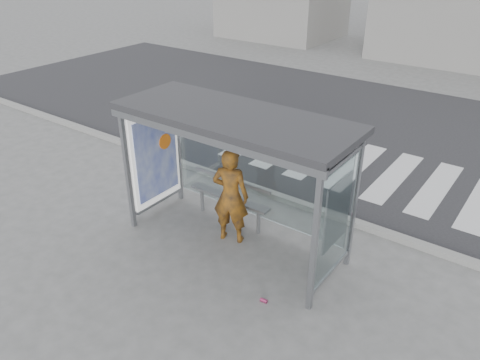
# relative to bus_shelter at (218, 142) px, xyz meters

# --- Properties ---
(ground) EXTENTS (80.00, 80.00, 0.00)m
(ground) POSITION_rel_bus_shelter_xyz_m (0.37, -0.06, -1.98)
(ground) COLOR slate
(ground) RESTS_ON ground
(road) EXTENTS (30.00, 10.00, 0.01)m
(road) POSITION_rel_bus_shelter_xyz_m (0.37, 6.94, -1.98)
(road) COLOR #252528
(road) RESTS_ON ground
(curb) EXTENTS (30.00, 0.18, 0.12)m
(curb) POSITION_rel_bus_shelter_xyz_m (0.37, 1.89, -1.92)
(curb) COLOR gray
(curb) RESTS_ON ground
(crosswalk) EXTENTS (6.55, 3.00, 0.00)m
(crosswalk) POSITION_rel_bus_shelter_xyz_m (0.87, 4.44, -1.98)
(crosswalk) COLOR silver
(crosswalk) RESTS_ON ground
(bus_shelter) EXTENTS (4.25, 1.65, 2.62)m
(bus_shelter) POSITION_rel_bus_shelter_xyz_m (0.00, 0.00, 0.00)
(bus_shelter) COLOR gray
(bus_shelter) RESTS_ON ground
(building_center) EXTENTS (8.00, 5.00, 5.00)m
(building_center) POSITION_rel_bus_shelter_xyz_m (0.37, 17.94, 0.52)
(building_center) COLOR gray
(building_center) RESTS_ON ground
(person) EXTENTS (0.80, 0.65, 1.90)m
(person) POSITION_rel_bus_shelter_xyz_m (0.23, 0.04, -1.03)
(person) COLOR orange
(person) RESTS_ON ground
(bench) EXTENTS (1.85, 0.23, 0.95)m
(bench) POSITION_rel_bus_shelter_xyz_m (-0.17, 0.52, -1.42)
(bench) COLOR slate
(bench) RESTS_ON ground
(soda_can) EXTENTS (0.12, 0.08, 0.06)m
(soda_can) POSITION_rel_bus_shelter_xyz_m (1.72, -1.07, -1.95)
(soda_can) COLOR #C53A71
(soda_can) RESTS_ON ground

